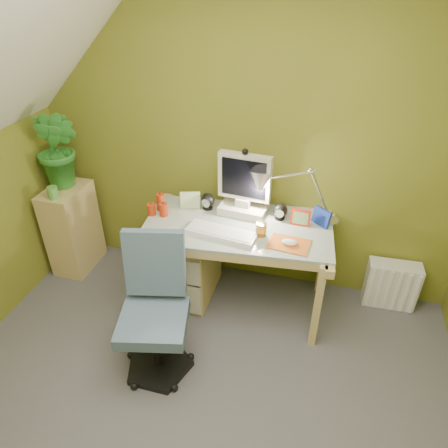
% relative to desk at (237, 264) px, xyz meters
% --- Properties ---
extents(floor, '(3.20, 3.20, 0.01)m').
position_rel_desk_xyz_m(floor, '(-0.04, -1.23, -0.36)').
color(floor, '#4D4D52').
rests_on(floor, ground).
extents(wall_back, '(3.20, 0.01, 2.40)m').
position_rel_desk_xyz_m(wall_back, '(-0.04, 0.37, 0.85)').
color(wall_back, olive).
rests_on(wall_back, floor).
extents(desk, '(1.37, 0.78, 0.70)m').
position_rel_desk_xyz_m(desk, '(0.00, 0.00, 0.00)').
color(desk, tan).
rests_on(desk, floor).
extents(monitor, '(0.44, 0.28, 0.57)m').
position_rel_desk_xyz_m(monitor, '(-0.00, 0.18, 0.64)').
color(monitor, beige).
rests_on(monitor, desk).
extents(speaker_left, '(0.13, 0.13, 0.13)m').
position_rel_desk_xyz_m(speaker_left, '(-0.27, 0.16, 0.42)').
color(speaker_left, black).
rests_on(speaker_left, desk).
extents(speaker_right, '(0.11, 0.11, 0.12)m').
position_rel_desk_xyz_m(speaker_right, '(0.27, 0.16, 0.41)').
color(speaker_right, black).
rests_on(speaker_right, desk).
extents(keyboard, '(0.50, 0.21, 0.02)m').
position_rel_desk_xyz_m(keyboard, '(-0.08, -0.14, 0.36)').
color(keyboard, white).
rests_on(keyboard, desk).
extents(mousepad, '(0.28, 0.21, 0.01)m').
position_rel_desk_xyz_m(mousepad, '(0.38, -0.14, 0.36)').
color(mousepad, '#CA621F').
rests_on(mousepad, desk).
extents(mouse, '(0.12, 0.09, 0.04)m').
position_rel_desk_xyz_m(mouse, '(0.38, -0.14, 0.37)').
color(mouse, white).
rests_on(mouse, mousepad).
extents(amber_tumbler, '(0.08, 0.08, 0.09)m').
position_rel_desk_xyz_m(amber_tumbler, '(0.18, -0.08, 0.40)').
color(amber_tumbler, '#946115').
rests_on(amber_tumbler, desk).
extents(candle_cluster, '(0.21, 0.19, 0.13)m').
position_rel_desk_xyz_m(candle_cluster, '(-0.60, 0.01, 0.42)').
color(candle_cluster, '#B7300F').
rests_on(candle_cluster, desk).
extents(photo_frame_red, '(0.14, 0.03, 0.12)m').
position_rel_desk_xyz_m(photo_frame_red, '(0.42, 0.12, 0.41)').
color(photo_frame_red, red).
rests_on(photo_frame_red, desk).
extents(photo_frame_blue, '(0.12, 0.11, 0.12)m').
position_rel_desk_xyz_m(photo_frame_blue, '(0.56, 0.16, 0.41)').
color(photo_frame_blue, navy).
rests_on(photo_frame_blue, desk).
extents(photo_frame_green, '(0.15, 0.06, 0.13)m').
position_rel_desk_xyz_m(photo_frame_green, '(-0.40, 0.14, 0.42)').
color(photo_frame_green, '#BDD894').
rests_on(photo_frame_green, desk).
extents(desk_lamp, '(0.62, 0.37, 0.62)m').
position_rel_desk_xyz_m(desk_lamp, '(0.45, 0.18, 0.66)').
color(desk_lamp, silver).
rests_on(desk_lamp, desk).
extents(side_ledge, '(0.28, 0.43, 0.75)m').
position_rel_desk_xyz_m(side_ledge, '(-1.44, 0.08, 0.02)').
color(side_ledge, tan).
rests_on(side_ledge, floor).
extents(potted_plant, '(0.38, 0.33, 0.63)m').
position_rel_desk_xyz_m(potted_plant, '(-1.44, 0.13, 0.71)').
color(potted_plant, '#2C7C29').
rests_on(potted_plant, side_ledge).
extents(green_cup, '(0.08, 0.08, 0.10)m').
position_rel_desk_xyz_m(green_cup, '(-1.42, -0.07, 0.44)').
color(green_cup, '#5BA444').
rests_on(green_cup, side_ledge).
extents(task_chair, '(0.56, 0.56, 0.84)m').
position_rel_desk_xyz_m(task_chair, '(-0.34, -0.76, 0.07)').
color(task_chair, '#445A70').
rests_on(task_chair, floor).
extents(radiator, '(0.39, 0.17, 0.38)m').
position_rel_desk_xyz_m(radiator, '(1.15, 0.27, -0.16)').
color(radiator, silver).
rests_on(radiator, floor).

